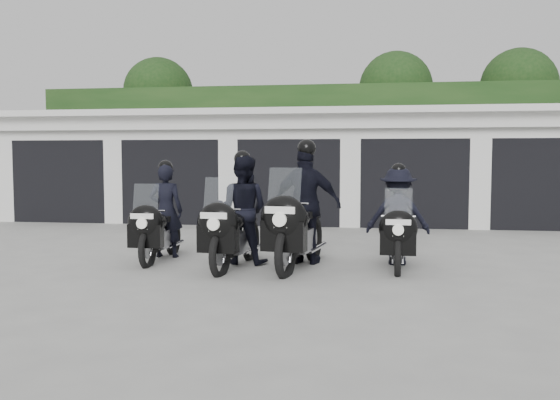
# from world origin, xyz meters

# --- Properties ---
(ground) EXTENTS (80.00, 80.00, 0.00)m
(ground) POSITION_xyz_m (0.00, 0.00, 0.00)
(ground) COLOR #9A9A95
(ground) RESTS_ON ground
(garage_block) EXTENTS (16.40, 6.80, 2.96)m
(garage_block) POSITION_xyz_m (-0.00, 8.06, 1.42)
(garage_block) COLOR silver
(garage_block) RESTS_ON ground
(background_vegetation) EXTENTS (20.00, 3.90, 5.80)m
(background_vegetation) POSITION_xyz_m (0.37, 12.92, 2.77)
(background_vegetation) COLOR #153212
(background_vegetation) RESTS_ON ground
(police_bike_a) EXTENTS (0.61, 2.01, 1.75)m
(police_bike_a) POSITION_xyz_m (-1.48, 0.26, 0.69)
(police_bike_a) COLOR black
(police_bike_a) RESTS_ON ground
(police_bike_b) EXTENTS (0.93, 2.19, 1.91)m
(police_bike_b) POSITION_xyz_m (-0.06, -0.07, 0.80)
(police_bike_b) COLOR black
(police_bike_b) RESTS_ON ground
(police_bike_c) EXTENTS (1.23, 2.39, 2.10)m
(police_bike_c) POSITION_xyz_m (0.97, 0.06, 0.89)
(police_bike_c) COLOR black
(police_bike_c) RESTS_ON ground
(police_bike_d) EXTENTS (1.04, 1.95, 1.70)m
(police_bike_d) POSITION_xyz_m (2.47, 0.27, 0.72)
(police_bike_d) COLOR black
(police_bike_d) RESTS_ON ground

